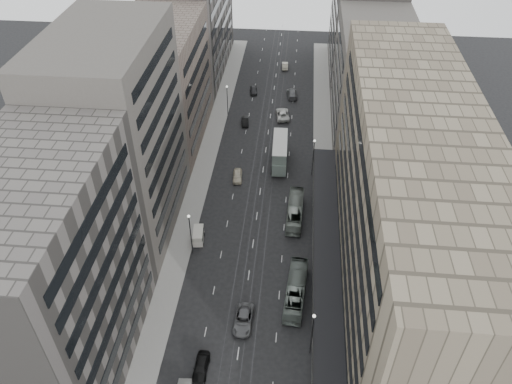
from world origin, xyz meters
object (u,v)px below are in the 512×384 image
(double_decker, at_px, (280,152))
(bus_near, at_px, (296,290))
(panel_van, at_px, (198,235))
(sedan_0, at_px, (201,366))
(bus_far, at_px, (295,211))
(sedan_2, at_px, (243,320))

(double_decker, bearing_deg, bus_near, -84.17)
(panel_van, bearing_deg, sedan_0, -85.16)
(bus_far, bearing_deg, sedan_2, 76.07)
(double_decker, distance_m, sedan_0, 47.72)
(bus_near, bearing_deg, panel_van, -27.62)
(double_decker, relative_size, sedan_2, 1.76)
(double_decker, distance_m, panel_van, 26.47)
(bus_near, relative_size, bus_far, 1.04)
(bus_far, relative_size, sedan_2, 1.91)
(sedan_0, height_order, sedan_2, sedan_2)
(sedan_0, xyz_separation_m, sedan_2, (4.71, 7.85, 0.01))
(sedan_0, bearing_deg, panel_van, 102.53)
(double_decker, distance_m, sedan_2, 39.38)
(sedan_0, relative_size, sedan_2, 0.80)
(bus_near, relative_size, panel_van, 2.98)
(panel_van, bearing_deg, bus_near, -38.34)
(bus_near, height_order, sedan_0, bus_near)
(double_decker, height_order, panel_van, double_decker)
(sedan_2, bearing_deg, double_decker, 87.45)
(bus_near, height_order, panel_van, bus_near)
(panel_van, bearing_deg, sedan_2, -65.69)
(bus_near, xyz_separation_m, panel_van, (-16.64, 10.40, -0.32))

